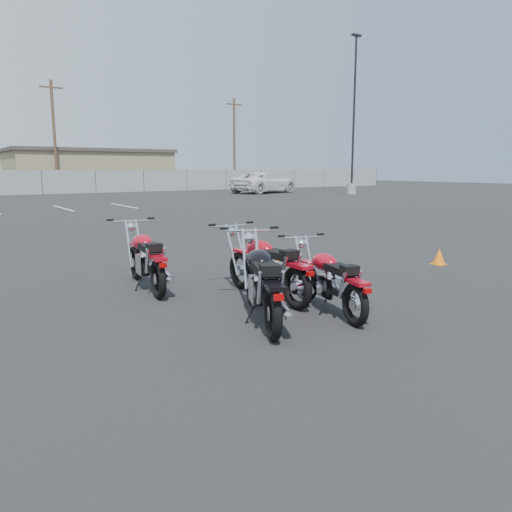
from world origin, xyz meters
TOP-DOWN VIEW (x-y plane):
  - ground at (0.00, 0.00)m, footprint 120.00×120.00m
  - motorcycle_front_red at (-0.85, 2.15)m, footprint 0.82×2.13m
  - motorcycle_second_black at (-0.30, -0.29)m, footprint 1.33×2.13m
  - motorcycle_third_red at (0.39, 0.58)m, footprint 0.82×2.12m
  - motorcycle_rear_red at (0.67, -0.47)m, footprint 0.87×1.91m
  - training_cone_near at (2.12, 2.78)m, footprint 0.23×0.23m
  - training_cone_far at (4.77, 0.83)m, footprint 0.27×0.27m
  - light_pole_east at (23.38, 22.13)m, footprint 0.80×0.70m
  - tan_building_east at (10.00, 44.00)m, footprint 14.40×9.40m
  - utility_pole_c at (6.00, 39.00)m, footprint 1.80×0.24m
  - utility_pole_d at (24.00, 40.00)m, footprint 1.80×0.24m
  - white_van at (19.04, 27.39)m, footprint 4.40×7.22m

SIDE VIEW (x-z plane):
  - ground at x=0.00m, z-range 0.00..0.00m
  - training_cone_near at x=2.12m, z-range 0.00..0.27m
  - training_cone_far at x=4.77m, z-range 0.00..0.32m
  - motorcycle_rear_red at x=0.67m, z-range -0.04..0.90m
  - motorcycle_third_red at x=0.39m, z-range -0.05..0.99m
  - motorcycle_front_red at x=-0.85m, z-range -0.05..1.00m
  - motorcycle_second_black at x=-0.30m, z-range -0.05..1.03m
  - white_van at x=19.04m, z-range 0.00..2.56m
  - tan_building_east at x=10.00m, z-range 0.01..3.71m
  - light_pole_east at x=23.38m, z-range -2.64..8.75m
  - utility_pole_c at x=6.00m, z-range 0.19..9.19m
  - utility_pole_d at x=24.00m, z-range 0.19..9.19m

